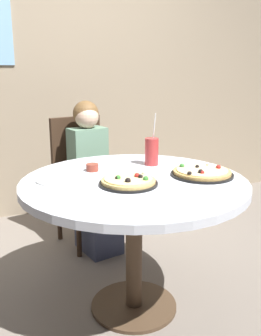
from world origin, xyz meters
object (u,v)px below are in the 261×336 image
object	(u,v)px
pizza_cheese	(202,173)
plate_small	(54,180)
soda_cup	(152,151)
sauce_bowl	(92,167)
chair_wooden	(82,173)
dining_table	(134,198)
diner_child	(93,185)
pizza_veggie	(129,181)

from	to	relation	value
pizza_cheese	plate_small	size ratio (longest dim) A/B	1.85
soda_cup	sauce_bowl	bearing A→B (deg)	179.89
chair_wooden	pizza_cheese	world-z (taller)	chair_wooden
soda_cup	plate_small	distance (m)	0.62
dining_table	chair_wooden	world-z (taller)	chair_wooden
pizza_cheese	plate_small	world-z (taller)	pizza_cheese
chair_wooden	pizza_cheese	xyz separation A→B (m)	(0.38, -1.05, 0.24)
chair_wooden	soda_cup	xyz separation A→B (m)	(0.23, -0.74, 0.30)
diner_child	soda_cup	world-z (taller)	diner_child
pizza_veggie	dining_table	bearing A→B (deg)	49.73
soda_cup	sauce_bowl	world-z (taller)	soda_cup
plate_small	pizza_veggie	bearing A→B (deg)	-30.71
dining_table	sauce_bowl	bearing A→B (deg)	121.53
diner_child	plate_small	size ratio (longest dim) A/B	6.01
dining_table	pizza_cheese	distance (m)	0.39
sauce_bowl	dining_table	bearing A→B (deg)	-58.47
chair_wooden	soda_cup	distance (m)	0.83
chair_wooden	diner_child	world-z (taller)	diner_child
dining_table	pizza_cheese	size ratio (longest dim) A/B	3.51
chair_wooden	plate_small	distance (m)	0.96
pizza_veggie	chair_wooden	bearing A→B (deg)	87.82
dining_table	pizza_cheese	world-z (taller)	pizza_cheese
soda_cup	plate_small	bearing A→B (deg)	-169.02
soda_cup	chair_wooden	bearing A→B (deg)	107.36
pizza_veggie	soda_cup	distance (m)	0.42
chair_wooden	diner_child	size ratio (longest dim) A/B	0.88
diner_child	soda_cup	size ratio (longest dim) A/B	3.52
pizza_cheese	soda_cup	bearing A→B (deg)	116.43
sauce_bowl	plate_small	size ratio (longest dim) A/B	0.39
diner_child	pizza_cheese	bearing A→B (deg)	-67.97
chair_wooden	pizza_veggie	distance (m)	1.08
soda_cup	sauce_bowl	xyz separation A→B (m)	(-0.36, 0.00, -0.06)
chair_wooden	pizza_veggie	world-z (taller)	chair_wooden
diner_child	pizza_cheese	size ratio (longest dim) A/B	3.25
diner_child	pizza_veggie	distance (m)	0.92
dining_table	sauce_bowl	xyz separation A→B (m)	(-0.15, 0.25, 0.12)
chair_wooden	plate_small	bearing A→B (deg)	-113.43
dining_table	diner_child	bearing A→B (deg)	88.94
sauce_bowl	plate_small	distance (m)	0.27
diner_child	plate_small	distance (m)	0.83
sauce_bowl	pizza_cheese	bearing A→B (deg)	-30.86
dining_table	chair_wooden	distance (m)	0.99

